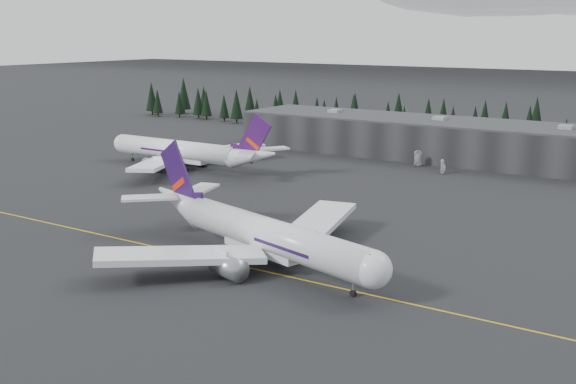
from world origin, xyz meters
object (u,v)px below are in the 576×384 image
Objects in this scene: gse_vehicle_a at (418,164)px; gse_vehicle_b at (443,171)px; terminal at (468,141)px; jet_parked at (189,152)px; jet_main at (255,231)px.

gse_vehicle_a is 1.13× the size of gse_vehicle_b.
terminal reaches higher than gse_vehicle_b.
gse_vehicle_a is 13.47m from gse_vehicle_b.
jet_parked reaches higher than gse_vehicle_a.
jet_main reaches higher than jet_parked.
gse_vehicle_a is at bearing 112.74° from jet_main.
jet_main is 96.93m from gse_vehicle_b.
jet_parked is 12.75× the size of gse_vehicle_a.
jet_main reaches higher than terminal.
terminal is 36.06× the size of gse_vehicle_b.
gse_vehicle_a is (-13.62, 104.13, -4.76)m from jet_main.
terminal is at bearing 42.19° from gse_vehicle_a.
gse_vehicle_a is (56.25, 43.12, -4.59)m from jet_parked.
gse_vehicle_b is (11.30, -7.33, 0.06)m from gse_vehicle_a.
gse_vehicle_b is at bearing -152.10° from jet_parked.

